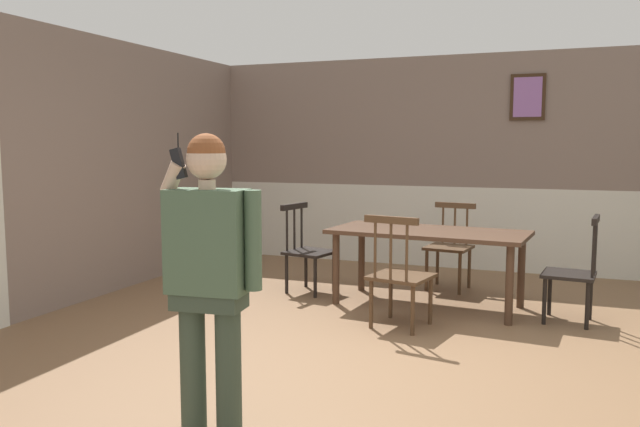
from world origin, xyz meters
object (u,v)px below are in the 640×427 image
chair_near_window (574,272)px  chair_opposite_corner (307,250)px  dining_table (428,239)px  person_figure (210,264)px  chair_at_table_head (450,246)px  chair_by_doorway (400,274)px

chair_near_window → chair_opposite_corner: (-2.62, 0.24, -0.00)m
dining_table → chair_opposite_corner: bearing=174.7°
chair_near_window → person_figure: person_figure is taller
dining_table → chair_at_table_head: chair_at_table_head is taller
person_figure → chair_near_window: bearing=-128.0°
dining_table → person_figure: person_figure is taller
chair_near_window → chair_by_doorway: chair_by_doorway is taller
dining_table → chair_at_table_head: bearing=84.8°
chair_at_table_head → person_figure: person_figure is taller
chair_opposite_corner → person_figure: bearing=25.2°
chair_near_window → chair_by_doorway: bearing=122.6°
dining_table → person_figure: 3.17m
chair_by_doorway → chair_at_table_head: (0.15, 1.62, 0.00)m
chair_by_doorway → chair_opposite_corner: chair_by_doorway is taller
chair_by_doorway → person_figure: size_ratio=0.60×
chair_near_window → chair_opposite_corner: chair_near_window is taller
person_figure → chair_opposite_corner: bearing=-82.9°
chair_opposite_corner → dining_table: bearing=96.5°
chair_near_window → chair_at_table_head: (-1.24, 0.93, 0.01)m
chair_opposite_corner → person_figure: person_figure is taller
chair_at_table_head → person_figure: bearing=88.9°
chair_at_table_head → dining_table: bearing=92.6°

